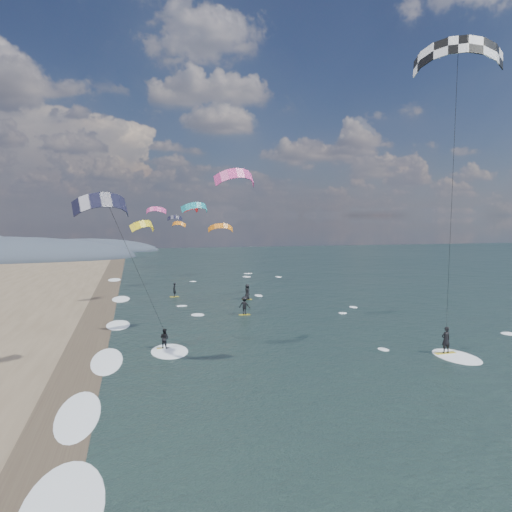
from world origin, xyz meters
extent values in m
plane|color=black|center=(0.00, 0.00, 0.00)|extent=(260.00, 260.00, 0.00)
cube|color=#382D23|center=(-12.00, 10.00, 0.00)|extent=(3.00, 240.00, 0.00)
ellipsoid|color=#3D4756|center=(-22.00, 120.00, 0.00)|extent=(40.00, 18.00, 7.00)
cube|color=gold|center=(12.34, 11.18, 0.03)|extent=(1.50, 0.45, 0.06)
imported|color=black|center=(12.34, 11.18, 0.99)|extent=(0.71, 0.50, 1.85)
ellipsoid|color=white|center=(12.64, 10.38, 0.00)|extent=(2.60, 4.20, 0.12)
cylinder|color=black|center=(10.34, 8.18, 9.93)|extent=(0.02, 0.02, 18.71)
cube|color=gold|center=(-6.52, 17.17, 0.03)|extent=(1.12, 0.34, 0.05)
imported|color=black|center=(-6.52, 17.17, 0.76)|extent=(0.88, 0.85, 1.42)
ellipsoid|color=white|center=(-6.22, 16.37, 0.00)|extent=(2.60, 4.20, 0.12)
cylinder|color=black|center=(-8.27, 14.17, 5.88)|extent=(0.02, 0.02, 11.50)
cube|color=gold|center=(1.73, 27.77, 0.03)|extent=(1.10, 0.35, 0.05)
imported|color=black|center=(1.73, 27.77, 0.93)|extent=(1.30, 1.14, 1.75)
cube|color=gold|center=(3.91, 36.31, 0.03)|extent=(1.10, 0.35, 0.05)
imported|color=black|center=(3.91, 36.31, 0.90)|extent=(0.70, 0.93, 1.71)
cube|color=gold|center=(-4.01, 40.10, 0.03)|extent=(1.10, 0.35, 0.05)
imported|color=black|center=(-4.01, 40.10, 0.86)|extent=(0.39, 0.59, 1.62)
ellipsoid|color=white|center=(-10.80, -2.00, 0.00)|extent=(2.40, 5.40, 0.11)
ellipsoid|color=white|center=(-10.80, 6.00, 0.00)|extent=(2.40, 5.40, 0.11)
ellipsoid|color=white|center=(-10.80, 15.00, 0.00)|extent=(2.40, 5.40, 0.11)
ellipsoid|color=white|center=(-10.80, 26.00, 0.00)|extent=(2.40, 5.40, 0.11)
ellipsoid|color=white|center=(-10.80, 40.00, 0.00)|extent=(2.40, 5.40, 0.11)
ellipsoid|color=white|center=(-10.80, 58.00, 0.00)|extent=(2.40, 5.40, 0.11)
camera|label=1|loc=(-8.50, -18.61, 9.56)|focal=35.00mm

